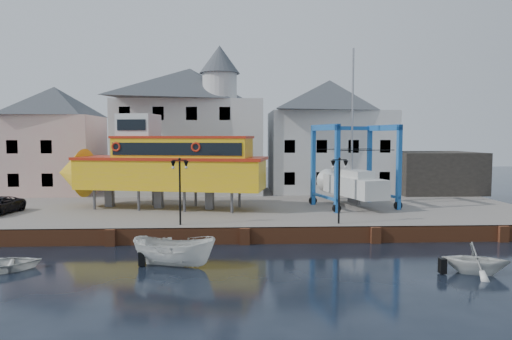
{
  "coord_description": "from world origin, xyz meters",
  "views": [
    {
      "loc": [
        -0.53,
        -27.15,
        6.5
      ],
      "look_at": [
        1.0,
        7.0,
        4.0
      ],
      "focal_mm": 32.0,
      "sensor_mm": 36.0,
      "label": 1
    }
  ],
  "objects": [
    {
      "name": "motorboat_a",
      "position": [
        -3.65,
        -4.45,
        0.0
      ],
      "size": [
        4.75,
        2.91,
        1.72
      ],
      "primitive_type": "imported",
      "rotation": [
        0.0,
        0.0,
        1.27
      ],
      "color": "silver",
      "rests_on": "ground"
    },
    {
      "name": "building_white_main",
      "position": [
        -4.87,
        18.39,
        7.34
      ],
      "size": [
        14.0,
        8.3,
        14.0
      ],
      "color": "silver",
      "rests_on": "hardstanding"
    },
    {
      "name": "motorboat_c",
      "position": [
        10.85,
        -6.38,
        0.0
      ],
      "size": [
        3.66,
        3.38,
        1.59
      ],
      "primitive_type": "imported",
      "rotation": [
        0.0,
        0.0,
        1.27
      ],
      "color": "silver",
      "rests_on": "ground"
    },
    {
      "name": "quay_wall",
      "position": [
        -0.0,
        0.1,
        0.5
      ],
      "size": [
        44.0,
        0.47,
        1.0
      ],
      "color": "brown",
      "rests_on": "ground"
    },
    {
      "name": "building_pink",
      "position": [
        -18.0,
        18.0,
        6.15
      ],
      "size": [
        8.0,
        7.0,
        10.3
      ],
      "color": "#D8A09A",
      "rests_on": "hardstanding"
    },
    {
      "name": "hardstanding",
      "position": [
        0.0,
        11.0,
        0.5
      ],
      "size": [
        44.0,
        22.0,
        1.0
      ],
      "primitive_type": "cube",
      "color": "slate",
      "rests_on": "ground"
    },
    {
      "name": "tour_boat",
      "position": [
        -6.44,
        8.07,
        4.4
      ],
      "size": [
        17.03,
        7.22,
        7.22
      ],
      "rotation": [
        0.0,
        0.0,
        -0.2
      ],
      "color": "#59595E",
      "rests_on": "hardstanding"
    },
    {
      "name": "lamp_post_right",
      "position": [
        6.0,
        1.2,
        4.17
      ],
      "size": [
        1.12,
        0.32,
        4.2
      ],
      "color": "black",
      "rests_on": "hardstanding"
    },
    {
      "name": "lamp_post_left",
      "position": [
        -4.0,
        1.2,
        4.17
      ],
      "size": [
        1.12,
        0.32,
        4.2
      ],
      "color": "black",
      "rests_on": "hardstanding"
    },
    {
      "name": "building_white_right",
      "position": [
        9.0,
        19.0,
        6.6
      ],
      "size": [
        12.0,
        8.0,
        11.2
      ],
      "color": "silver",
      "rests_on": "hardstanding"
    },
    {
      "name": "travel_lift",
      "position": [
        8.56,
        8.65,
        3.07
      ],
      "size": [
        6.69,
        8.44,
        12.35
      ],
      "rotation": [
        0.0,
        0.0,
        0.25
      ],
      "color": "#1966A1",
      "rests_on": "hardstanding"
    },
    {
      "name": "ground",
      "position": [
        0.0,
        0.0,
        0.0
      ],
      "size": [
        140.0,
        140.0,
        0.0
      ],
      "primitive_type": "plane",
      "color": "black",
      "rests_on": "ground"
    },
    {
      "name": "shed_dark",
      "position": [
        19.0,
        17.0,
        3.0
      ],
      "size": [
        8.0,
        7.0,
        4.0
      ],
      "primitive_type": "cube",
      "color": "black",
      "rests_on": "hardstanding"
    }
  ]
}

